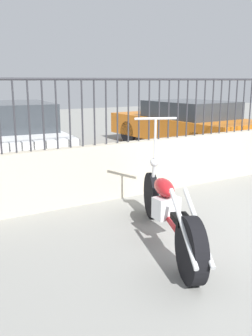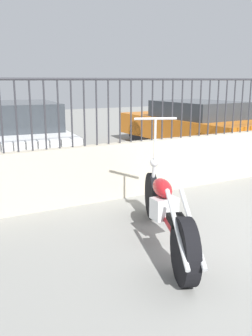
{
  "view_description": "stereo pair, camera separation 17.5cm",
  "coord_description": "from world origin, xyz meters",
  "views": [
    {
      "loc": [
        -4.19,
        -2.49,
        1.79
      ],
      "look_at": [
        -1.83,
        1.49,
        0.7
      ],
      "focal_mm": 40.0,
      "sensor_mm": 36.0,
      "label": 1
    },
    {
      "loc": [
        -4.04,
        -2.57,
        1.79
      ],
      "look_at": [
        -1.83,
        1.49,
        0.7
      ],
      "focal_mm": 40.0,
      "sensor_mm": 36.0,
      "label": 2
    }
  ],
  "objects": [
    {
      "name": "low_wall",
      "position": [
        0.0,
        2.41,
        0.43
      ],
      "size": [
        10.31,
        0.18,
        0.86
      ],
      "color": "#B2A893",
      "rests_on": "ground_plane"
    },
    {
      "name": "car_orange",
      "position": [
        2.32,
        5.35,
        0.65
      ],
      "size": [
        2.13,
        4.56,
        1.26
      ],
      "rotation": [
        0.0,
        0.0,
        1.63
      ],
      "color": "black",
      "rests_on": "ground_plane"
    },
    {
      "name": "car_white",
      "position": [
        -2.43,
        5.26,
        0.68
      ],
      "size": [
        2.24,
        4.22,
        1.36
      ],
      "rotation": [
        0.0,
        0.0,
        1.47
      ],
      "color": "black",
      "rests_on": "ground_plane"
    },
    {
      "name": "motorcycle_red",
      "position": [
        -1.84,
        0.54,
        0.38
      ],
      "size": [
        1.03,
        2.21,
        1.35
      ],
      "rotation": [
        0.0,
        0.0,
        1.19
      ],
      "color": "black",
      "rests_on": "ground_plane"
    },
    {
      "name": "fence_railing",
      "position": [
        0.0,
        2.41,
        1.48
      ],
      "size": [
        10.31,
        0.04,
        0.96
      ],
      "color": "#2D2D33",
      "rests_on": "low_wall"
    }
  ]
}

